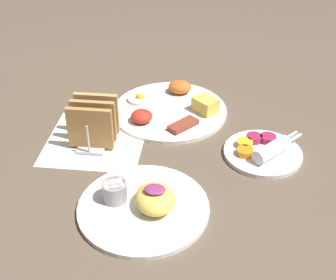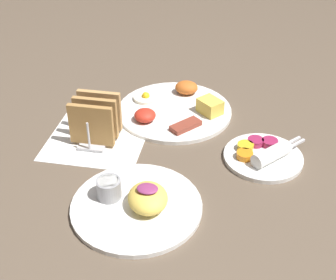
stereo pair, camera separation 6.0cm
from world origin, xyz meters
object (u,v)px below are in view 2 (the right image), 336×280
plate_foreground (137,202)px  toast_rack (96,119)px  plate_breakfast (176,108)px  plate_condiments (264,155)px

plate_foreground → toast_rack: size_ratio=2.16×
plate_breakfast → toast_rack: bearing=-137.1°
plate_breakfast → plate_condiments: bearing=-35.6°
plate_breakfast → plate_condiments: (0.22, -0.16, 0.00)m
plate_condiments → toast_rack: toast_rack is taller
plate_condiments → plate_foreground: bearing=-139.5°
plate_breakfast → plate_condiments: size_ratio=1.64×
plate_condiments → toast_rack: 0.38m
plate_condiments → plate_foreground: 0.31m
plate_condiments → toast_rack: bearing=178.3°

